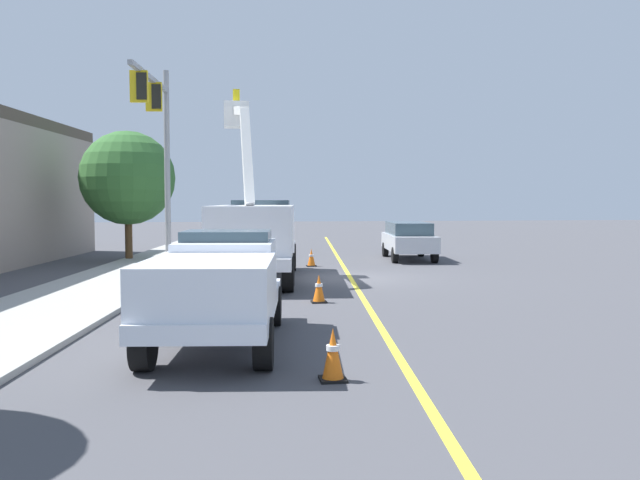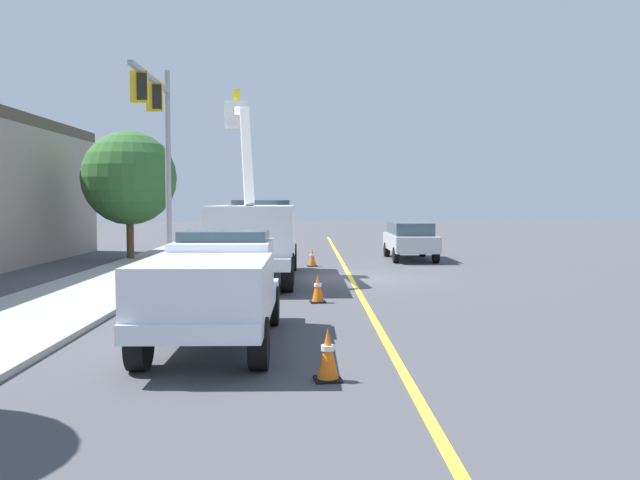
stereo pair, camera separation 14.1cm
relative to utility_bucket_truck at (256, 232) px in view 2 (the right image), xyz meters
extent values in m
plane|color=#47474C|center=(-0.01, -3.25, -1.61)|extent=(120.00, 120.00, 0.00)
cube|color=#9E9E99|center=(0.87, 4.53, -1.55)|extent=(60.02, 10.33, 0.12)
cube|color=yellow|center=(-0.01, -3.25, -1.60)|extent=(49.70, 5.79, 0.01)
cube|color=white|center=(-0.21, 0.01, -0.71)|extent=(8.43, 3.41, 0.36)
cube|color=white|center=(2.40, -0.29, 0.06)|extent=(2.87, 2.63, 1.60)
cube|color=#384C56|center=(2.60, -0.31, 0.76)|extent=(2.03, 2.29, 0.64)
cube|color=white|center=(-1.19, 0.12, 0.01)|extent=(5.50, 3.07, 1.80)
cube|color=white|center=(-1.87, 0.34, 2.44)|extent=(1.83, 0.41, 3.09)
cube|color=white|center=(0.44, 0.50, 4.12)|extent=(3.10, 0.49, 0.67)
cube|color=white|center=(1.96, 0.60, 4.16)|extent=(0.90, 0.90, 0.90)
cube|color=yellow|center=(1.96, 0.60, 4.76)|extent=(0.36, 0.24, 0.60)
cylinder|color=black|center=(2.77, 0.80, -1.09)|extent=(1.07, 0.45, 1.04)
cylinder|color=black|center=(2.51, -1.43, -1.09)|extent=(1.07, 0.45, 1.04)
cylinder|color=black|center=(-1.55, 1.29, -1.09)|extent=(1.07, 0.45, 1.04)
cylinder|color=black|center=(-1.80, -0.95, -1.09)|extent=(1.07, 0.45, 1.04)
cylinder|color=black|center=(-2.85, 1.44, -1.09)|extent=(1.07, 0.45, 1.04)
cylinder|color=black|center=(-3.11, -0.80, -1.09)|extent=(1.07, 0.45, 1.04)
cube|color=white|center=(-9.87, 1.10, -0.86)|extent=(5.80, 2.72, 0.30)
cube|color=white|center=(-8.64, 0.96, -0.31)|extent=(2.22, 2.15, 1.10)
cube|color=#384C56|center=(-8.45, 0.94, 0.17)|extent=(1.53, 1.90, 0.56)
cube|color=white|center=(-10.87, 1.21, -0.46)|extent=(3.58, 2.46, 1.10)
cylinder|color=black|center=(-7.93, 1.83, -1.19)|extent=(0.87, 0.39, 0.84)
cylinder|color=black|center=(-8.14, -0.05, -1.19)|extent=(0.87, 0.39, 0.84)
cylinder|color=black|center=(-11.60, 2.25, -1.19)|extent=(0.87, 0.39, 0.84)
cylinder|color=black|center=(-11.81, 0.37, -1.19)|extent=(0.87, 0.39, 0.84)
cube|color=silver|center=(6.55, -7.16, -0.82)|extent=(4.98, 2.43, 0.70)
cube|color=#384C56|center=(6.70, -7.18, -0.22)|extent=(3.62, 2.05, 0.60)
cylinder|color=black|center=(4.83, -7.83, -1.27)|extent=(0.70, 0.32, 0.68)
cylinder|color=black|center=(5.02, -6.13, -1.27)|extent=(0.70, 0.32, 0.68)
cylinder|color=black|center=(8.08, -8.19, -1.27)|extent=(0.70, 0.32, 0.68)
cylinder|color=black|center=(8.27, -6.49, -1.27)|extent=(0.70, 0.32, 0.68)
cube|color=black|center=(-12.56, -0.62, -1.59)|extent=(0.40, 0.40, 0.04)
cone|color=orange|center=(-12.56, -0.62, -1.19)|extent=(0.32, 0.32, 0.76)
cylinder|color=white|center=(-12.56, -0.62, -1.12)|extent=(0.20, 0.20, 0.08)
cube|color=black|center=(-5.20, -1.43, -1.59)|extent=(0.40, 0.40, 0.04)
cone|color=orange|center=(-5.20, -1.43, -1.22)|extent=(0.32, 0.32, 0.70)
cylinder|color=white|center=(-5.20, -1.43, -1.15)|extent=(0.20, 0.20, 0.08)
cube|color=black|center=(4.14, -2.41, -1.59)|extent=(0.40, 0.40, 0.04)
cone|color=orange|center=(4.14, -2.41, -1.23)|extent=(0.32, 0.32, 0.68)
cylinder|color=white|center=(4.14, -2.41, -1.16)|extent=(0.20, 0.20, 0.08)
cylinder|color=gray|center=(3.50, 3.22, 2.19)|extent=(0.22, 0.22, 7.59)
cube|color=gray|center=(0.94, 3.51, 5.22)|extent=(5.14, 0.74, 0.16)
cube|color=gold|center=(1.45, 3.46, 4.67)|extent=(0.18, 0.57, 1.00)
cube|color=black|center=(1.44, 3.36, 4.67)|extent=(0.23, 0.34, 0.84)
cube|color=gold|center=(-0.60, 3.69, 4.67)|extent=(0.18, 0.57, 1.00)
cube|color=black|center=(-0.61, 3.59, 4.67)|extent=(0.23, 0.34, 0.84)
cylinder|color=brown|center=(7.59, 5.31, -0.50)|extent=(0.32, 0.32, 2.22)
sphere|color=#33662D|center=(7.59, 5.31, 2.06)|extent=(4.13, 4.13, 4.13)
camera|label=1|loc=(-21.99, 0.89, 1.08)|focal=36.50mm
camera|label=2|loc=(-22.01, 0.75, 1.08)|focal=36.50mm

